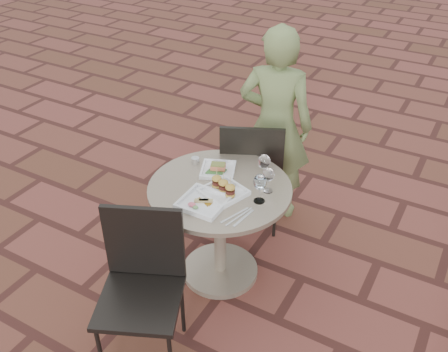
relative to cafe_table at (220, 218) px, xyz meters
The scene contains 13 objects.
ground 0.53m from the cafe_table, 61.49° to the right, with size 60.00×60.00×0.00m, color brown.
cafe_table is the anchor object (origin of this frame).
chair_far 0.55m from the cafe_table, 95.21° to the left, with size 0.58×0.58×0.93m.
chair_near 0.72m from the cafe_table, 96.31° to the right, with size 0.58×0.58×0.93m.
diner 0.89m from the cafe_table, 90.75° to the left, with size 0.56×0.36×1.52m, color olive.
plate_salmon 0.31m from the cafe_table, 123.74° to the left, with size 0.28×0.28×0.06m.
plate_sliders 0.29m from the cafe_table, 43.83° to the right, with size 0.31×0.31×0.16m.
plate_tuna 0.33m from the cafe_table, 88.81° to the right, with size 0.26×0.26×0.03m.
wine_glass_right 0.47m from the cafe_table, ahead, with size 0.08×0.08×0.19m.
wine_glass_mid 0.47m from the cafe_table, 45.31° to the left, with size 0.08×0.08×0.18m.
wine_glass_far 0.47m from the cafe_table, 20.90° to the left, with size 0.07×0.07×0.16m.
steel_ramekin 0.42m from the cafe_table, 150.25° to the left, with size 0.05×0.05×0.04m, color silver.
cutlery_set 0.41m from the cafe_table, 40.20° to the right, with size 0.10×0.22×0.00m, color silver, non-canonical shape.
Camera 1 is at (1.16, -2.00, 2.50)m, focal length 40.00 mm.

